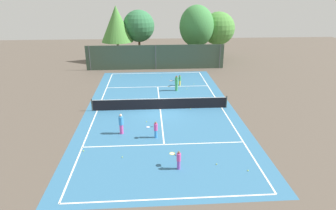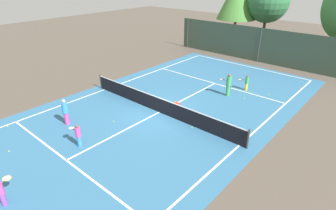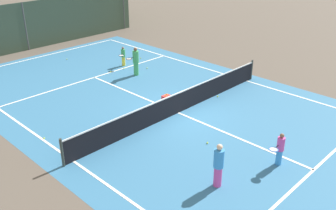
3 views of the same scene
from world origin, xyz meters
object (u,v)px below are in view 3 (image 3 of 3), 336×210
object	(u,v)px
player_3	(280,149)
tennis_ball_0	(111,72)
player_1	(218,165)
player_0	(136,61)
tennis_ball_5	(218,96)
tennis_ball_6	(147,68)
tennis_ball_8	(124,68)
tennis_ball_11	(141,58)
player_4	(123,56)
tennis_ball_3	(207,143)
tennis_ball_4	(67,59)
tennis_ball_10	(44,138)
ball_crate	(167,99)

from	to	relation	value
player_3	tennis_ball_0	size ratio (longest dim) A/B	18.70
player_1	tennis_ball_0	xyz separation A→B (m)	(4.18, 10.97, -0.76)
player_0	tennis_ball_5	bearing A→B (deg)	-81.57
tennis_ball_5	tennis_ball_6	xyz separation A→B (m)	(0.38, 5.55, 0.00)
tennis_ball_8	tennis_ball_11	size ratio (longest dim) A/B	1.00
player_3	player_4	world-z (taller)	player_3
tennis_ball_8	tennis_ball_11	bearing A→B (deg)	20.61
tennis_ball_3	tennis_ball_4	bearing A→B (deg)	81.95
tennis_ball_5	tennis_ball_6	size ratio (longest dim) A/B	1.00
tennis_ball_0	tennis_ball_6	bearing A→B (deg)	-29.69
player_3	tennis_ball_0	bearing A→B (deg)	81.65
tennis_ball_3	tennis_ball_10	xyz separation A→B (m)	(-4.24, 4.87, 0.00)
ball_crate	tennis_ball_11	world-z (taller)	ball_crate
tennis_ball_5	player_4	bearing A→B (deg)	92.08
tennis_ball_8	player_1	bearing A→B (deg)	-115.10
tennis_ball_3	player_3	bearing A→B (deg)	-76.71
player_0	tennis_ball_11	xyz separation A→B (m)	(2.17, 2.03, -0.80)
tennis_ball_10	ball_crate	bearing A→B (deg)	-10.31
ball_crate	tennis_ball_11	size ratio (longest dim) A/B	6.45
ball_crate	tennis_ball_10	xyz separation A→B (m)	(-5.86, 1.07, -0.15)
tennis_ball_0	tennis_ball_8	size ratio (longest dim) A/B	1.00
player_0	ball_crate	bearing A→B (deg)	-110.72
tennis_ball_10	player_1	bearing A→B (deg)	-70.34
player_3	tennis_ball_11	xyz separation A→B (m)	(4.62, 12.37, -0.61)
tennis_ball_0	tennis_ball_3	xyz separation A→B (m)	(-2.36, -9.09, 0.00)
player_1	tennis_ball_0	bearing A→B (deg)	69.12
tennis_ball_5	tennis_ball_6	world-z (taller)	same
player_4	tennis_ball_8	distance (m)	0.82
player_0	tennis_ball_3	world-z (taller)	player_0
player_1	tennis_ball_4	bearing A→B (deg)	76.12
tennis_ball_4	tennis_ball_5	world-z (taller)	same
player_0	tennis_ball_0	size ratio (longest dim) A/B	24.36
player_0	tennis_ball_8	size ratio (longest dim) A/B	24.36
tennis_ball_4	player_1	bearing A→B (deg)	-103.88
tennis_ball_0	tennis_ball_10	distance (m)	7.83
tennis_ball_6	tennis_ball_5	bearing A→B (deg)	-93.96
ball_crate	tennis_ball_10	size ratio (longest dim) A/B	6.45
tennis_ball_6	tennis_ball_8	xyz separation A→B (m)	(-0.99, 0.94, 0.00)
tennis_ball_0	tennis_ball_3	world-z (taller)	same
player_0	tennis_ball_4	distance (m)	5.43
player_1	tennis_ball_4	distance (m)	15.24
player_4	tennis_ball_3	bearing A→B (deg)	-110.94
player_0	tennis_ball_10	bearing A→B (deg)	-159.02
tennis_ball_4	tennis_ball_6	distance (m)	5.44
tennis_ball_5	tennis_ball_8	distance (m)	6.52
player_1	ball_crate	world-z (taller)	player_1
tennis_ball_0	tennis_ball_11	xyz separation A→B (m)	(2.89, 0.62, 0.00)
ball_crate	tennis_ball_11	xyz separation A→B (m)	(3.63, 5.90, -0.15)
player_4	tennis_ball_0	bearing A→B (deg)	-165.34
player_1	tennis_ball_5	xyz separation A→B (m)	(5.68, 4.34, -0.76)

